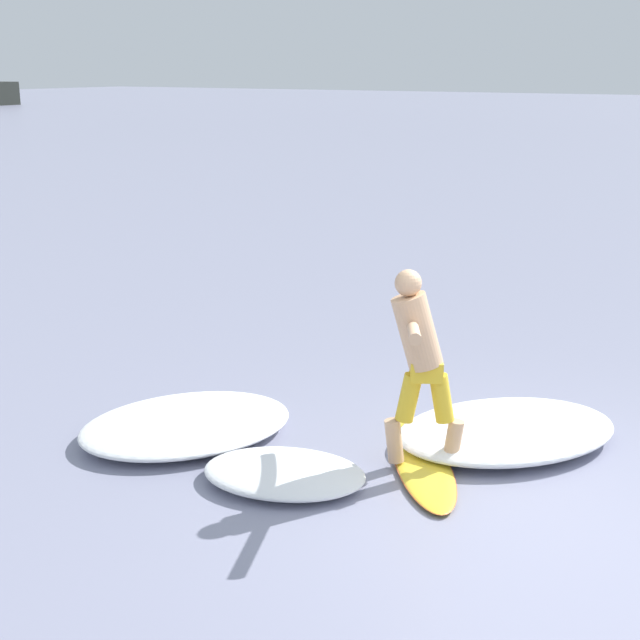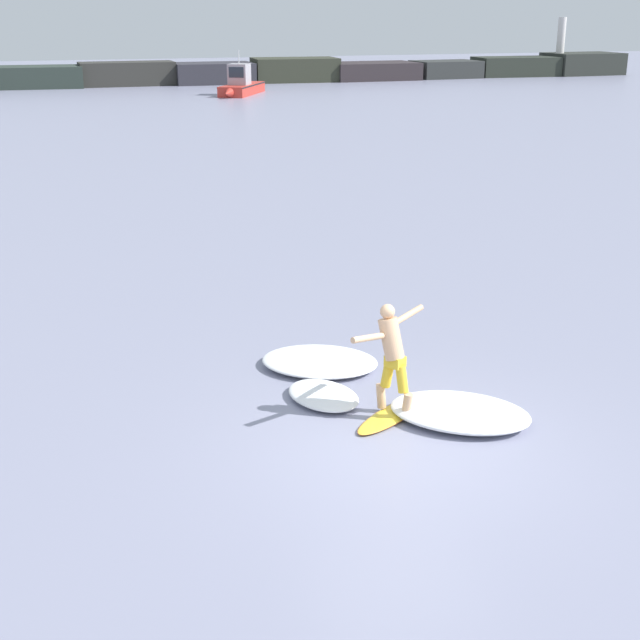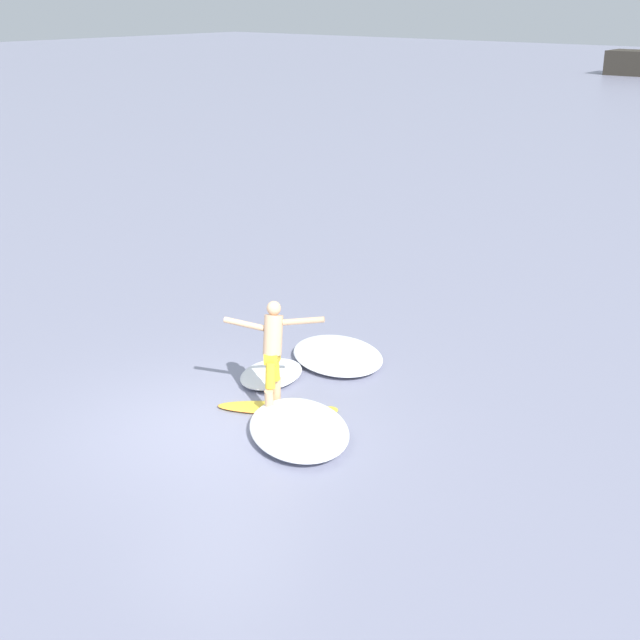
# 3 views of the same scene
# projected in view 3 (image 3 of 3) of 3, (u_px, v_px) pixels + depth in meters

# --- Properties ---
(ground_plane) EXTENTS (200.00, 200.00, 0.00)m
(ground_plane) POSITION_uv_depth(u_px,v_px,m) (213.00, 427.00, 12.97)
(ground_plane) COLOR gray
(surfboard) EXTENTS (1.71, 1.35, 0.20)m
(surfboard) POSITION_uv_depth(u_px,v_px,m) (275.00, 408.00, 13.50)
(surfboard) COLOR yellow
(surfboard) RESTS_ON ground
(surfer) EXTENTS (1.38, 0.85, 1.63)m
(surfer) POSITION_uv_depth(u_px,v_px,m) (273.00, 346.00, 13.23)
(surfer) COLOR tan
(surfer) RESTS_ON surfboard
(wave_foam_at_tail) EXTENTS (1.27, 1.53, 0.17)m
(wave_foam_at_tail) POSITION_uv_depth(u_px,v_px,m) (271.00, 374.00, 14.58)
(wave_foam_at_tail) COLOR white
(wave_foam_at_tail) RESTS_ON ground
(wave_foam_at_nose) EXTENTS (2.40, 2.22, 0.20)m
(wave_foam_at_nose) POSITION_uv_depth(u_px,v_px,m) (338.00, 355.00, 15.29)
(wave_foam_at_nose) COLOR white
(wave_foam_at_nose) RESTS_ON ground
(wave_foam_beside) EXTENTS (2.46, 2.33, 0.24)m
(wave_foam_beside) POSITION_uv_depth(u_px,v_px,m) (299.00, 429.00, 12.66)
(wave_foam_beside) COLOR white
(wave_foam_beside) RESTS_ON ground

